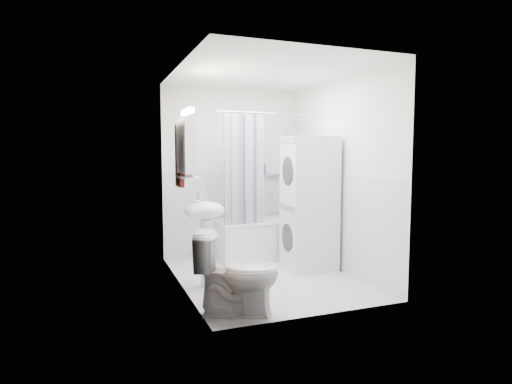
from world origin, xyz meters
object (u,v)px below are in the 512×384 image
object	(u,v)px
sink	(205,224)
toilet	(237,274)
washer_dryer	(309,203)
bathtub	(266,236)

from	to	relation	value
sink	toilet	size ratio (longest dim) A/B	1.36
washer_dryer	toilet	bearing A→B (deg)	-133.56
bathtub	toilet	size ratio (longest dim) A/B	1.85
washer_dryer	toilet	xyz separation A→B (m)	(-1.36, -1.19, -0.47)
sink	toilet	world-z (taller)	sink
bathtub	sink	size ratio (longest dim) A/B	1.36
washer_dryer	toilet	size ratio (longest dim) A/B	2.19
toilet	washer_dryer	bearing A→B (deg)	-27.17
toilet	bathtub	bearing A→B (deg)	-7.54
toilet	sink	bearing A→B (deg)	25.97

